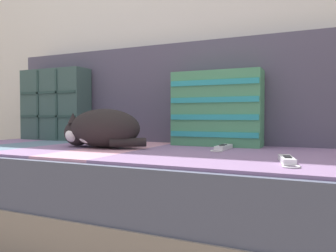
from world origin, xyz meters
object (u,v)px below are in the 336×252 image
throw_pillow_quilted (55,105)px  throw_pillow_striped (217,109)px  game_remote_far (287,160)px  couch (123,189)px  sleeping_cat (100,129)px  game_remote_near (223,147)px

throw_pillow_quilted → throw_pillow_striped: 0.98m
game_remote_far → throw_pillow_striped: bearing=126.9°
throw_pillow_quilted → couch: bearing=-21.1°
game_remote_far → throw_pillow_quilted: bearing=160.8°
sleeping_cat → game_remote_far: (0.79, -0.17, -0.07)m
throw_pillow_quilted → game_remote_far: (1.32, -0.46, -0.20)m
throw_pillow_quilted → game_remote_near: 1.08m
throw_pillow_striped → sleeping_cat: throw_pillow_striped is taller
couch → game_remote_near: size_ratio=9.58×
sleeping_cat → throw_pillow_striped: bearing=33.2°
couch → throw_pillow_quilted: throw_pillow_quilted is taller
game_remote_near → game_remote_far: bearing=-48.0°
sleeping_cat → game_remote_far: sleeping_cat is taller
throw_pillow_striped → game_remote_near: throw_pillow_striped is taller
couch → throw_pillow_quilted: size_ratio=4.36×
sleeping_cat → couch: bearing=34.8°
throw_pillow_striped → game_remote_far: (0.34, -0.46, -0.16)m
throw_pillow_striped → game_remote_near: size_ratio=2.14×
throw_pillow_quilted → throw_pillow_striped: bearing=-0.0°
game_remote_near → game_remote_far: same height
couch → throw_pillow_quilted: 0.76m
throw_pillow_striped → game_remote_far: bearing=-53.1°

